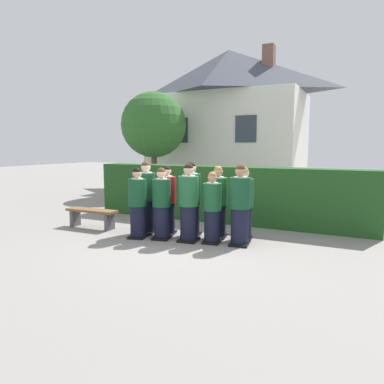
% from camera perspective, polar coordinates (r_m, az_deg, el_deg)
% --- Properties ---
extents(ground_plane, '(60.00, 60.00, 0.00)m').
position_cam_1_polar(ground_plane, '(7.86, -0.75, -7.81)').
color(ground_plane, gray).
extents(student_front_row_0, '(0.46, 0.52, 1.58)m').
position_cam_1_polar(student_front_row_0, '(8.06, -8.71, -2.02)').
color(student_front_row_0, black).
rests_on(student_front_row_0, ground).
extents(student_front_row_1, '(0.45, 0.52, 1.59)m').
position_cam_1_polar(student_front_row_1, '(7.90, -4.89, -2.13)').
color(student_front_row_1, black).
rests_on(student_front_row_1, ground).
extents(student_front_row_2, '(0.44, 0.52, 1.69)m').
position_cam_1_polar(student_front_row_2, '(7.67, -0.54, -2.02)').
color(student_front_row_2, black).
rests_on(student_front_row_2, ground).
extents(student_front_row_3, '(0.41, 0.51, 1.53)m').
position_cam_1_polar(student_front_row_3, '(7.56, 3.26, -2.79)').
color(student_front_row_3, black).
rests_on(student_front_row_3, ground).
extents(student_front_row_4, '(0.45, 0.53, 1.69)m').
position_cam_1_polar(student_front_row_4, '(7.43, 7.71, -2.40)').
color(student_front_row_4, black).
rests_on(student_front_row_4, ground).
extents(student_rear_row_0, '(0.48, 0.55, 1.71)m').
position_cam_1_polar(student_rear_row_0, '(8.48, -7.34, -1.13)').
color(student_rear_row_0, black).
rests_on(student_rear_row_0, ground).
extents(student_in_red_blazer, '(0.48, 0.54, 1.61)m').
position_cam_1_polar(student_in_red_blazer, '(8.31, -4.03, -1.58)').
color(student_in_red_blazer, black).
rests_on(student_in_red_blazer, ground).
extents(student_rear_row_2, '(0.48, 0.55, 1.71)m').
position_cam_1_polar(student_rear_row_2, '(8.12, -0.11, -1.44)').
color(student_rear_row_2, black).
rests_on(student_rear_row_2, ground).
extents(student_rear_row_3, '(0.44, 0.52, 1.62)m').
position_cam_1_polar(student_rear_row_3, '(8.00, 4.19, -1.89)').
color(student_rear_row_3, black).
rests_on(student_rear_row_3, ground).
extents(student_rear_row_4, '(0.45, 0.54, 1.61)m').
position_cam_1_polar(student_rear_row_4, '(7.89, 8.31, -2.14)').
color(student_rear_row_4, black).
rests_on(student_rear_row_4, ground).
extents(hedge, '(7.74, 0.70, 1.52)m').
position_cam_1_polar(hedge, '(9.73, 5.22, -0.35)').
color(hedge, '#214C1E').
rests_on(hedge, ground).
extents(school_building_main, '(7.37, 4.38, 6.56)m').
position_cam_1_polar(school_building_main, '(17.51, 5.79, 11.58)').
color(school_building_main, silver).
rests_on(school_building_main, ground).
extents(oak_tree_left, '(2.69, 2.69, 4.28)m').
position_cam_1_polar(oak_tree_left, '(15.00, -6.17, 10.62)').
color(oak_tree_left, brown).
rests_on(oak_tree_left, ground).
extents(wooden_bench, '(1.41, 0.39, 0.48)m').
position_cam_1_polar(wooden_bench, '(9.32, -15.78, -3.47)').
color(wooden_bench, brown).
rests_on(wooden_bench, ground).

